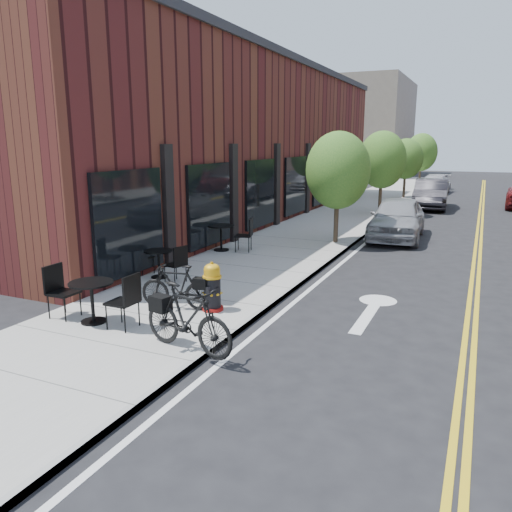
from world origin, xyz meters
The scene contains 17 objects.
ground centered at (0.00, 0.00, 0.00)m, with size 120.00×120.00×0.00m, color black.
sidewalk_near centered at (-2.00, 10.00, 0.06)m, with size 4.00×70.00×0.12m, color #9E9B93.
building_near centered at (-6.50, 14.00, 3.50)m, with size 5.00×28.00×7.00m, color #461616.
bg_building_left centered at (-8.00, 48.00, 5.00)m, with size 8.00×14.00×10.00m, color #726656.
tree_near_a centered at (-0.60, 9.00, 2.60)m, with size 2.20×2.20×3.81m.
tree_near_b centered at (-0.60, 17.00, 2.71)m, with size 2.30×2.30×3.98m.
tree_near_c centered at (-0.60, 25.00, 2.53)m, with size 2.10×2.10×3.67m.
tree_near_d centered at (-0.60, 33.00, 2.79)m, with size 2.40×2.40×4.11m.
fire_hydrant centered at (-0.96, 0.83, 0.61)m, with size 0.58×0.58×1.03m.
bicycle_left centered at (-1.68, 0.59, 0.60)m, with size 0.45×1.59×0.96m, color black.
bicycle_right centered at (-0.30, -1.19, 0.70)m, with size 0.54×1.92×1.16m, color black.
bistro_set_a centered at (-2.72, -0.77, 0.65)m, with size 1.95×0.85×1.06m.
bistro_set_b centered at (-3.48, 2.50, 0.59)m, with size 1.78×0.93×0.94m.
bistro_set_c centered at (-3.60, 6.11, 0.66)m, with size 2.03×1.05×1.07m.
parked_car_a centered at (1.14, 11.20, 0.78)m, with size 1.84×4.58×1.56m, color #999BA1.
parked_car_b centered at (1.41, 20.94, 0.80)m, with size 1.69×4.83×1.59m, color black.
parked_car_c centered at (0.80, 29.57, 0.65)m, with size 1.82×4.48×1.30m, color #BDBCC2.
Camera 1 is at (3.96, -7.84, 3.55)m, focal length 35.00 mm.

